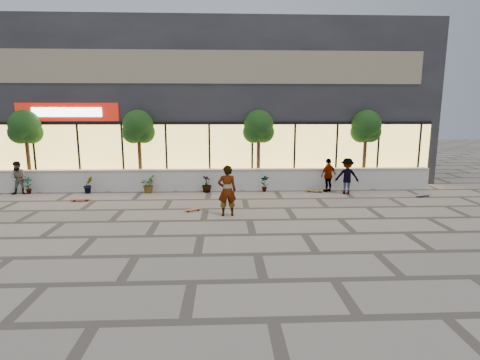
{
  "coord_description": "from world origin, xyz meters",
  "views": [
    {
      "loc": [
        0.75,
        -11.23,
        3.8
      ],
      "look_at": [
        1.34,
        2.51,
        1.3
      ],
      "focal_mm": 28.0,
      "sensor_mm": 36.0,
      "label": 1
    }
  ],
  "objects_px": {
    "tree_mideast": "(259,128)",
    "skater_left": "(19,178)",
    "skateboard_left": "(80,199)",
    "skateboard_right_near": "(315,191)",
    "skateboard_right_far": "(423,195)",
    "skater_right_near": "(328,175)",
    "tree_east": "(366,128)",
    "skateboard_center": "(193,209)",
    "skater_right_far": "(347,176)",
    "skater_center": "(227,191)",
    "tree_midwest": "(138,129)",
    "tree_west": "(25,129)"
  },
  "relations": [
    {
      "from": "tree_mideast",
      "to": "skater_left",
      "type": "relative_size",
      "value": 2.51
    },
    {
      "from": "skateboard_left",
      "to": "skateboard_right_near",
      "type": "bearing_deg",
      "value": 3.14
    },
    {
      "from": "skater_left",
      "to": "skateboard_left",
      "type": "height_order",
      "value": "skater_left"
    },
    {
      "from": "skateboard_right_far",
      "to": "skater_right_near",
      "type": "bearing_deg",
      "value": 142.83
    },
    {
      "from": "tree_east",
      "to": "skateboard_center",
      "type": "height_order",
      "value": "tree_east"
    },
    {
      "from": "skateboard_center",
      "to": "skateboard_right_far",
      "type": "xyz_separation_m",
      "value": [
        10.28,
        2.1,
        0.01
      ]
    },
    {
      "from": "skater_right_far",
      "to": "skateboard_right_near",
      "type": "xyz_separation_m",
      "value": [
        -1.41,
        0.41,
        -0.76
      ]
    },
    {
      "from": "tree_east",
      "to": "skater_right_far",
      "type": "xyz_separation_m",
      "value": [
        -1.5,
        -1.91,
        -2.14
      ]
    },
    {
      "from": "tree_mideast",
      "to": "skater_left",
      "type": "bearing_deg",
      "value": -172.94
    },
    {
      "from": "skater_center",
      "to": "skater_right_near",
      "type": "relative_size",
      "value": 1.17
    },
    {
      "from": "tree_east",
      "to": "skater_left",
      "type": "bearing_deg",
      "value": -175.24
    },
    {
      "from": "skateboard_left",
      "to": "skater_center",
      "type": "bearing_deg",
      "value": -26.32
    },
    {
      "from": "skater_left",
      "to": "skateboard_center",
      "type": "height_order",
      "value": "skater_left"
    },
    {
      "from": "skater_right_near",
      "to": "tree_midwest",
      "type": "bearing_deg",
      "value": -39.64
    },
    {
      "from": "tree_west",
      "to": "tree_east",
      "type": "distance_m",
      "value": 17.0
    },
    {
      "from": "skateboard_right_far",
      "to": "skater_left",
      "type": "bearing_deg",
      "value": 156.38
    },
    {
      "from": "tree_west",
      "to": "skater_right_far",
      "type": "xyz_separation_m",
      "value": [
        15.5,
        -1.91,
        -2.14
      ]
    },
    {
      "from": "tree_east",
      "to": "skateboard_left",
      "type": "distance_m",
      "value": 14.09
    },
    {
      "from": "tree_west",
      "to": "skater_center",
      "type": "bearing_deg",
      "value": -28.95
    },
    {
      "from": "tree_west",
      "to": "skater_right_far",
      "type": "relative_size",
      "value": 2.31
    },
    {
      "from": "skater_center",
      "to": "skateboard_right_near",
      "type": "height_order",
      "value": "skater_center"
    },
    {
      "from": "skater_right_far",
      "to": "tree_west",
      "type": "bearing_deg",
      "value": 7.03
    },
    {
      "from": "tree_west",
      "to": "skater_right_far",
      "type": "bearing_deg",
      "value": -7.02
    },
    {
      "from": "skater_right_far",
      "to": "skateboard_center",
      "type": "distance_m",
      "value": 7.58
    },
    {
      "from": "tree_east",
      "to": "skater_right_far",
      "type": "relative_size",
      "value": 2.31
    },
    {
      "from": "tree_midwest",
      "to": "skater_right_far",
      "type": "height_order",
      "value": "tree_midwest"
    },
    {
      "from": "tree_midwest",
      "to": "skateboard_center",
      "type": "bearing_deg",
      "value": -57.64
    },
    {
      "from": "skateboard_right_far",
      "to": "tree_east",
      "type": "bearing_deg",
      "value": 104.26
    },
    {
      "from": "tree_midwest",
      "to": "tree_mideast",
      "type": "bearing_deg",
      "value": 0.0
    },
    {
      "from": "tree_midwest",
      "to": "skateboard_right_near",
      "type": "height_order",
      "value": "tree_midwest"
    },
    {
      "from": "skateboard_left",
      "to": "skateboard_right_near",
      "type": "distance_m",
      "value": 10.66
    },
    {
      "from": "skater_left",
      "to": "skateboard_left",
      "type": "bearing_deg",
      "value": -34.03
    },
    {
      "from": "skater_right_far",
      "to": "skateboard_right_far",
      "type": "distance_m",
      "value": 3.47
    },
    {
      "from": "tree_east",
      "to": "skateboard_right_far",
      "type": "xyz_separation_m",
      "value": [
        1.8,
        -2.67,
        -2.9
      ]
    },
    {
      "from": "skateboard_right_far",
      "to": "skateboard_left",
      "type": "bearing_deg",
      "value": 161.18
    },
    {
      "from": "skateboard_right_near",
      "to": "skateboard_center",
      "type": "bearing_deg",
      "value": -134.91
    },
    {
      "from": "skater_right_near",
      "to": "tree_west",
      "type": "bearing_deg",
      "value": -36.46
    },
    {
      "from": "tree_midwest",
      "to": "skateboard_right_far",
      "type": "distance_m",
      "value": 13.87
    },
    {
      "from": "tree_east",
      "to": "skateboard_center",
      "type": "bearing_deg",
      "value": -150.66
    },
    {
      "from": "skateboard_right_far",
      "to": "skateboard_center",
      "type": "bearing_deg",
      "value": 171.81
    },
    {
      "from": "tree_west",
      "to": "skater_left",
      "type": "distance_m",
      "value": 2.62
    },
    {
      "from": "tree_midwest",
      "to": "skater_center",
      "type": "bearing_deg",
      "value": -51.4
    },
    {
      "from": "skateboard_center",
      "to": "skateboard_left",
      "type": "relative_size",
      "value": 0.84
    },
    {
      "from": "tree_east",
      "to": "skater_center",
      "type": "distance_m",
      "value": 9.22
    },
    {
      "from": "tree_east",
      "to": "skateboard_right_near",
      "type": "relative_size",
      "value": 4.57
    },
    {
      "from": "tree_midwest",
      "to": "skater_left",
      "type": "distance_m",
      "value": 5.91
    },
    {
      "from": "tree_east",
      "to": "skateboard_right_far",
      "type": "height_order",
      "value": "tree_east"
    },
    {
      "from": "skater_center",
      "to": "tree_midwest",
      "type": "bearing_deg",
      "value": -58.06
    },
    {
      "from": "skater_left",
      "to": "skater_right_near",
      "type": "distance_m",
      "value": 14.56
    },
    {
      "from": "skateboard_left",
      "to": "skateboard_right_far",
      "type": "bearing_deg",
      "value": -3.56
    }
  ]
}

